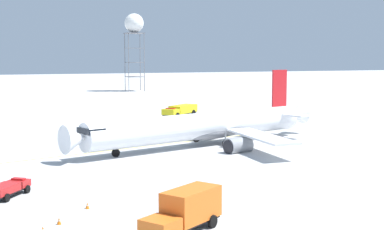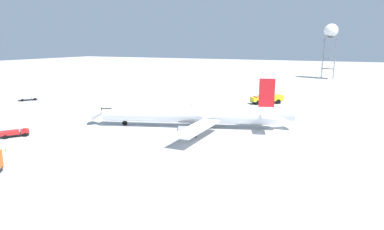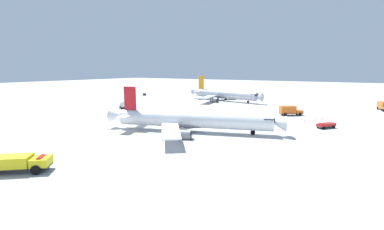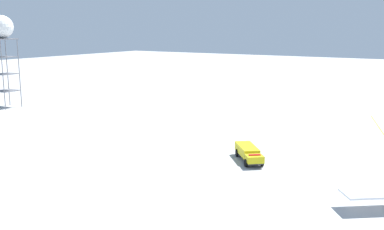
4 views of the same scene
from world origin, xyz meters
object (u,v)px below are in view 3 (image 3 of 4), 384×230
object	(u,v)px
airliner_secondary	(224,95)
catering_truck_truck	(290,110)
ops_pickup_truck	(326,125)
catering_truck_truck_extra	(384,106)
safety_cone_near	(304,121)
baggage_truck_truck	(144,94)
fuel_tanker_truck	(123,104)
safety_cone_mid	(317,119)
safety_cone_far	(322,119)
airliner_main	(191,121)
fire_tender_truck	(13,162)

from	to	relation	value
airliner_secondary	catering_truck_truck	bearing A→B (deg)	-26.08
ops_pickup_truck	catering_truck_truck_extra	distance (m)	46.75
airliner_secondary	catering_truck_truck	world-z (taller)	airliner_secondary
airliner_secondary	catering_truck_truck_extra	distance (m)	62.91
airliner_secondary	safety_cone_near	bearing A→B (deg)	-29.94
catering_truck_truck_extra	baggage_truck_truck	bearing A→B (deg)	-104.91
fuel_tanker_truck	catering_truck_truck_extra	bearing A→B (deg)	-107.53
catering_truck_truck_extra	safety_cone_near	xyz separation A→B (m)	(-21.54, -37.61, -1.38)
ops_pickup_truck	safety_cone_mid	xyz separation A→B (m)	(-3.41, 10.30, -0.53)
baggage_truck_truck	ops_pickup_truck	bearing A→B (deg)	27.46
fuel_tanker_truck	safety_cone_far	bearing A→B (deg)	-124.36
baggage_truck_truck	airliner_secondary	bearing A→B (deg)	48.95
catering_truck_truck_extra	safety_cone_mid	distance (m)	38.72
airliner_main	catering_truck_truck_extra	distance (m)	78.35
fuel_tanker_truck	safety_cone_near	size ratio (longest dim) A/B	15.91
ops_pickup_truck	safety_cone_mid	size ratio (longest dim) A/B	9.44
baggage_truck_truck	fuel_tanker_truck	world-z (taller)	fuel_tanker_truck
catering_truck_truck	ops_pickup_truck	world-z (taller)	catering_truck_truck
airliner_main	fire_tender_truck	distance (m)	36.75
fuel_tanker_truck	safety_cone_near	distance (m)	66.20
catering_truck_truck	baggage_truck_truck	bearing A→B (deg)	128.29
airliner_secondary	safety_cone_mid	xyz separation A→B (m)	(44.09, -30.30, -2.68)
airliner_secondary	safety_cone_mid	distance (m)	53.57
airliner_secondary	safety_cone_near	distance (m)	53.56
airliner_main	safety_cone_far	size ratio (longest dim) A/B	76.80
catering_truck_truck	fire_tender_truck	size ratio (longest dim) A/B	0.79
fuel_tanker_truck	catering_truck_truck_extra	world-z (taller)	catering_truck_truck_extra
catering_truck_truck_extra	ops_pickup_truck	bearing A→B (deg)	-35.12
catering_truck_truck_extra	safety_cone_near	bearing A→B (deg)	-45.82
fire_tender_truck	airliner_main	bearing A→B (deg)	36.19
ops_pickup_truck	fire_tender_truck	bearing A→B (deg)	2.66
baggage_truck_truck	safety_cone_near	distance (m)	99.14
baggage_truck_truck	safety_cone_near	size ratio (longest dim) A/B	7.84
catering_truck_truck	safety_cone_mid	size ratio (longest dim) A/B	13.44
baggage_truck_truck	catering_truck_truck_extra	xyz separation A→B (m)	(114.15, 2.21, 0.95)
airliner_main	safety_cone_near	size ratio (longest dim) A/B	76.80
fuel_tanker_truck	safety_cone_far	xyz separation A→B (m)	(70.05, 12.71, -1.31)
ops_pickup_truck	safety_cone_far	xyz separation A→B (m)	(-2.01, 12.16, -0.53)
safety_cone_mid	safety_cone_far	size ratio (longest dim) A/B	1.00
airliner_main	safety_cone_near	xyz separation A→B (m)	(21.48, 27.86, -2.44)
catering_truck_truck	safety_cone_mid	bearing A→B (deg)	-63.98
baggage_truck_truck	safety_cone_far	distance (m)	101.33
safety_cone_mid	airliner_main	bearing A→B (deg)	-127.58
safety_cone_far	safety_cone_near	bearing A→B (deg)	-127.15
safety_cone_far	airliner_secondary	bearing A→B (deg)	147.98
catering_truck_truck	catering_truck_truck_extra	world-z (taller)	same
catering_truck_truck_extra	safety_cone_near	world-z (taller)	catering_truck_truck_extra
safety_cone_near	safety_cone_far	bearing A→B (deg)	52.85
ops_pickup_truck	safety_cone_mid	world-z (taller)	ops_pickup_truck
airliner_secondary	safety_cone_far	world-z (taller)	airliner_secondary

